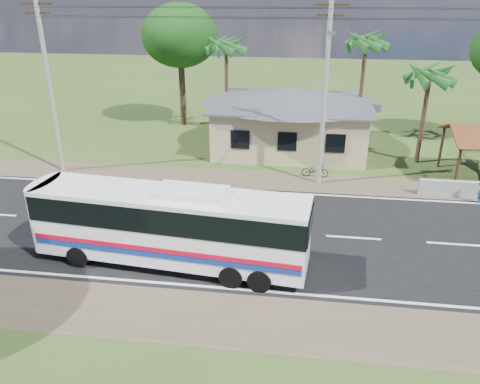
# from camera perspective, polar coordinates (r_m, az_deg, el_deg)

# --- Properties ---
(ground) EXTENTS (120.00, 120.00, 0.00)m
(ground) POSITION_cam_1_polar(r_m,az_deg,el_deg) (22.23, 2.03, -4.87)
(ground) COLOR #304518
(ground) RESTS_ON ground
(road) EXTENTS (120.00, 16.00, 0.03)m
(road) POSITION_cam_1_polar(r_m,az_deg,el_deg) (22.22, 2.03, -4.84)
(road) COLOR black
(road) RESTS_ON ground
(house) EXTENTS (12.40, 10.00, 5.00)m
(house) POSITION_cam_1_polar(r_m,az_deg,el_deg) (33.41, 6.15, 9.75)
(house) COLOR tan
(house) RESTS_ON ground
(utility_poles) EXTENTS (32.80, 2.22, 11.00)m
(utility_poles) POSITION_cam_1_polar(r_m,az_deg,el_deg) (26.39, 9.63, 12.77)
(utility_poles) COLOR #9E9E99
(utility_poles) RESTS_ON ground
(palm_near) EXTENTS (2.80, 2.80, 6.70)m
(palm_near) POSITION_cam_1_polar(r_m,az_deg,el_deg) (31.77, 22.18, 13.12)
(palm_near) COLOR #47301E
(palm_near) RESTS_ON ground
(palm_mid) EXTENTS (2.80, 2.80, 8.20)m
(palm_mid) POSITION_cam_1_polar(r_m,az_deg,el_deg) (35.35, 15.14, 17.31)
(palm_mid) COLOR #47301E
(palm_mid) RESTS_ON ground
(palm_far) EXTENTS (2.80, 2.80, 7.70)m
(palm_far) POSITION_cam_1_polar(r_m,az_deg,el_deg) (36.13, -1.70, 17.42)
(palm_far) COLOR #47301E
(palm_far) RESTS_ON ground
(tree_behind_house) EXTENTS (6.00, 6.00, 9.61)m
(tree_behind_house) POSITION_cam_1_polar(r_m,az_deg,el_deg) (38.87, -7.35, 18.34)
(tree_behind_house) COLOR #47301E
(tree_behind_house) RESTS_ON ground
(coach_bus) EXTENTS (11.37, 3.42, 3.48)m
(coach_bus) POSITION_cam_1_polar(r_m,az_deg,el_deg) (19.05, -8.48, -3.54)
(coach_bus) COLOR white
(coach_bus) RESTS_ON ground
(motorcycle) EXTENTS (1.62, 0.59, 0.84)m
(motorcycle) POSITION_cam_1_polar(r_m,az_deg,el_deg) (28.76, 9.14, 2.61)
(motorcycle) COLOR black
(motorcycle) RESTS_ON ground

